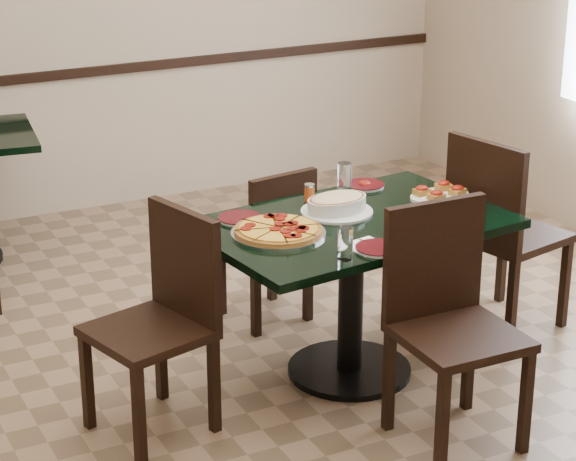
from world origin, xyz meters
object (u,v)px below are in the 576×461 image
chair_left (165,309)px  lasagna_casserole (337,203)px  chair_far (272,239)px  pepperoni_pizza (278,231)px  bread_basket (413,222)px  main_table (352,259)px  chair_right (499,224)px  bruschetta_platter (440,193)px  chair_near (447,309)px

chair_left → lasagna_casserole: (0.89, 0.16, 0.27)m
chair_far → pepperoni_pizza: (-0.30, -0.67, 0.32)m
bread_basket → main_table: bearing=115.6°
chair_left → bread_basket: 1.12m
chair_right → bruschetta_platter: 0.41m
chair_near → chair_right: size_ratio=0.99×
lasagna_casserole → chair_right: bearing=-8.0°
chair_far → chair_near: 1.29m
bread_basket → bruschetta_platter: 0.48m
bruschetta_platter → chair_right: bearing=-4.9°
lasagna_casserole → bruschetta_platter: lasagna_casserole is taller
pepperoni_pizza → bruschetta_platter: size_ratio=1.27×
chair_near → lasagna_casserole: chair_near is taller
chair_left → bread_basket: (1.07, -0.19, 0.27)m
main_table → pepperoni_pizza: size_ratio=3.50×
bruschetta_platter → chair_far: bearing=131.3°
chair_right → bruschetta_platter: bearing=77.1°
chair_far → bread_basket: bearing=96.3°
chair_near → bread_basket: 0.46m
pepperoni_pizza → chair_far: bearing=66.1°
pepperoni_pizza → bruschetta_platter: (0.89, 0.10, 0.01)m
main_table → pepperoni_pizza: bearing=174.7°
chair_far → bruschetta_platter: 0.88m
pepperoni_pizza → chair_near: bearing=-52.9°
pepperoni_pizza → lasagna_casserole: 0.38m
main_table → pepperoni_pizza: (-0.37, -0.01, 0.20)m
main_table → chair_near: 0.62m
chair_left → pepperoni_pizza: (0.54, 0.03, 0.24)m
chair_right → bread_basket: size_ratio=4.35×
chair_far → chair_right: chair_right is taller
lasagna_casserole → bread_basket: same height
chair_near → pepperoni_pizza: bearing=127.9°
main_table → chair_far: size_ratio=1.75×
chair_near → chair_far: bearing=98.1°
pepperoni_pizza → main_table: bearing=1.5°
chair_left → chair_far: bearing=115.0°
bread_basket → bruschetta_platter: (0.35, 0.32, -0.02)m
chair_far → chair_near: size_ratio=0.83×
chair_near → bread_basket: chair_near is taller
chair_far → bruschetta_platter: size_ratio=2.53×
chair_far → pepperoni_pizza: bearing=57.3°
main_table → lasagna_casserole: bearing=90.1°
chair_right → lasagna_casserole: (-0.89, 0.03, 0.23)m
chair_right → pepperoni_pizza: 1.26m
chair_near → chair_right: chair_right is taller
chair_far → chair_right: bearing=140.1°
pepperoni_pizza → bread_basket: bearing=-22.6°
chair_right → bread_basket: 0.81m
chair_near → chair_left: bearing=150.7°
lasagna_casserole → bruschetta_platter: size_ratio=1.01×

